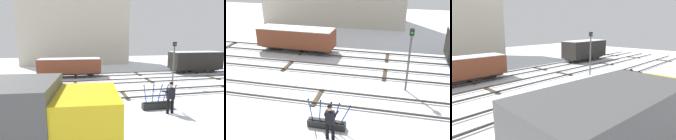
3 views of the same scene
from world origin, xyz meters
TOP-DOWN VIEW (x-y plane):
  - ground_plane at (0.00, 0.00)m, footprint 60.00×60.00m
  - track_main_line at (0.00, 0.00)m, footprint 44.00×1.94m
  - track_siding_near at (0.00, 3.93)m, footprint 44.00×1.94m
  - track_siding_far at (0.00, 7.26)m, footprint 44.00×1.94m
  - switch_lever_frame at (1.23, -2.55)m, footprint 2.05×0.38m
  - rail_worker at (1.58, -3.26)m, footprint 0.54×0.67m
  - signal_post at (4.85, 2.05)m, footprint 0.24×0.32m
  - freight_car_mid_siding at (-4.03, 7.26)m, footprint 6.42×2.08m

SIDE VIEW (x-z plane):
  - ground_plane at x=0.00m, z-range 0.00..0.00m
  - track_siding_near at x=0.00m, z-range 0.02..0.20m
  - track_siding_far at x=0.00m, z-range 0.02..0.20m
  - track_main_line at x=0.00m, z-range 0.02..0.20m
  - switch_lever_frame at x=1.23m, z-range -0.47..0.98m
  - rail_worker at x=1.58m, z-range 0.11..1.87m
  - freight_car_mid_siding at x=-4.03m, z-range 0.18..2.19m
  - signal_post at x=4.85m, z-range 0.43..4.18m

